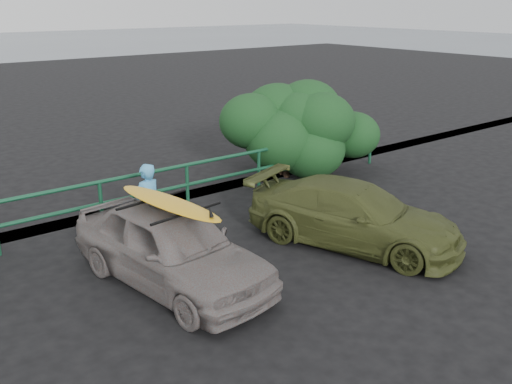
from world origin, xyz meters
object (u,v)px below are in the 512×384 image
guardrail (146,195)px  surfboard (169,203)px  olive_vehicle (354,215)px  man (148,205)px  sedan (171,246)px

guardrail → surfboard: (-1.07, -2.89, 0.88)m
olive_vehicle → man: (-3.05, 2.32, 0.21)m
olive_vehicle → surfboard: size_ratio=1.69×
guardrail → man: 1.44m
olive_vehicle → surfboard: (-3.50, 0.71, 0.81)m
guardrail → olive_vehicle: 4.34m
guardrail → man: (-0.62, -1.27, 0.28)m
guardrail → sedan: size_ratio=3.61×
sedan → olive_vehicle: 3.57m
sedan → man: (0.45, 1.62, 0.13)m
sedan → surfboard: 0.74m
guardrail → sedan: bearing=-110.3°
guardrail → olive_vehicle: size_ratio=3.45×
sedan → surfboard: (0.00, 0.00, 0.74)m
guardrail → man: man is taller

